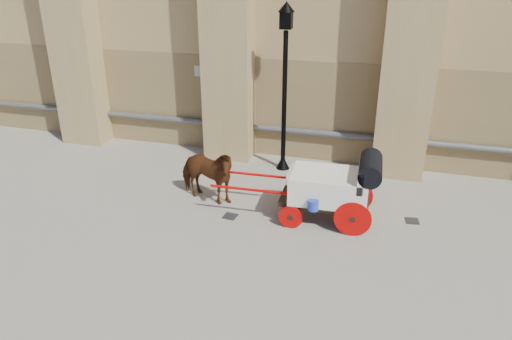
% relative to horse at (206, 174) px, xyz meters
% --- Properties ---
extents(ground, '(90.00, 90.00, 0.00)m').
position_rel_horse_xyz_m(ground, '(0.63, -0.58, -0.74)').
color(ground, gray).
rests_on(ground, ground).
extents(horse, '(1.90, 1.22, 1.49)m').
position_rel_horse_xyz_m(horse, '(0.00, 0.00, 0.00)').
color(horse, brown).
rests_on(horse, ground).
extents(carriage, '(3.94, 1.43, 1.71)m').
position_rel_horse_xyz_m(carriage, '(3.23, -0.13, 0.18)').
color(carriage, black).
rests_on(carriage, ground).
extents(street_lamp, '(0.44, 0.44, 4.68)m').
position_rel_horse_xyz_m(street_lamp, '(1.42, 2.51, 1.76)').
color(street_lamp, black).
rests_on(street_lamp, ground).
extents(drain_grate_near, '(0.36, 0.36, 0.01)m').
position_rel_horse_xyz_m(drain_grate_near, '(0.82, -0.62, -0.74)').
color(drain_grate_near, black).
rests_on(drain_grate_near, ground).
extents(drain_grate_far, '(0.36, 0.36, 0.01)m').
position_rel_horse_xyz_m(drain_grate_far, '(5.07, 0.32, -0.74)').
color(drain_grate_far, black).
rests_on(drain_grate_far, ground).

